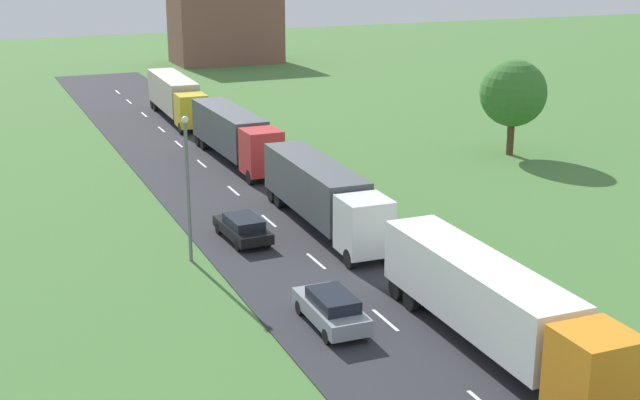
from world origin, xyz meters
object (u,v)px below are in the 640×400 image
Objects in this scene: truck_third at (234,133)px; car_second at (331,308)px; distant_building at (226,25)px; lamppost_second at (188,181)px; truck_lead at (493,304)px; car_third at (243,228)px; truck_fourth at (176,96)px; tree_oak at (513,93)px; truck_second at (322,193)px.

truck_third is 29.46m from car_second.
car_second is at bearing -103.94° from distant_building.
lamppost_second is at bearing 108.79° from car_second.
car_third is at bearing 106.75° from truck_lead.
truck_fourth is 1.94× the size of tree_oak.
lamppost_second is at bearing -165.53° from truck_second.
truck_second is 1.84× the size of lamppost_second.
truck_second is at bearing 14.47° from lamppost_second.
truck_fourth is (-0.05, 34.11, 0.06)m from truck_second.
truck_fourth is at bearing 82.06° from car_third.
car_second is 0.99× the size of car_third.
car_second is at bearing 136.75° from truck_lead.
distant_building is (15.53, 69.58, 2.83)m from truck_second.
car_third is at bearing -106.10° from truck_third.
car_third is (-0.06, 11.96, -0.07)m from car_second.
lamppost_second is 0.55× the size of distant_building.
car_second is at bearing -71.21° from lamppost_second.
car_second is 84.46m from distant_building.
truck_second is 8.79m from lamppost_second.
tree_oak reaches higher than truck_fourth.
distant_building is at bearing 79.91° from truck_lead.
truck_second is at bearing -102.58° from distant_building.
truck_fourth is 34.81m from car_third.
truck_lead is 16.94m from truck_second.
truck_third is at bearing 73.90° from car_third.
car_third is at bearing 90.28° from car_second.
truck_fourth is 37.21m from lamppost_second.
truck_third is 55.13m from distant_building.
lamppost_second is (-8.20, -36.24, 2.06)m from truck_fourth.
truck_second is at bearing -89.91° from truck_fourth.
truck_fourth is at bearing 84.16° from car_second.
distant_building reaches higher than tree_oak.
truck_second is at bearing 90.47° from truck_lead.
truck_fourth is 3.04× the size of car_third.
tree_oak is at bearing 42.71° from car_second.
distant_building is at bearing 66.28° from truck_fourth.
truck_fourth reaches higher than truck_second.
truck_third is 0.99× the size of truck_fourth.
lamppost_second reaches higher than car_second.
car_third is 0.64× the size of tree_oak.
lamppost_second is at bearing 119.55° from truck_lead.
truck_second is 71.35m from distant_building.
car_second is 0.33× the size of distant_building.
car_third is 0.34× the size of distant_building.
truck_third reaches higher than car_third.
truck_lead is 3.12× the size of car_second.
truck_second is 1.90× the size of tree_oak.
truck_fourth is at bearing -113.72° from distant_building.
car_second is 0.61× the size of lamppost_second.
truck_fourth is (-0.12, 17.38, 0.00)m from truck_third.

